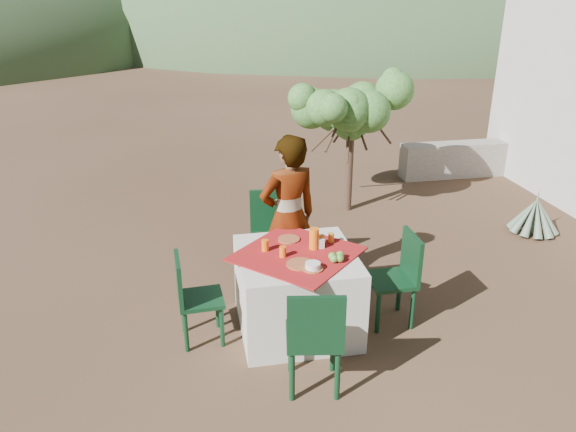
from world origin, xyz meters
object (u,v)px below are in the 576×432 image
(chair_far, at_px, (271,231))
(chair_left, at_px, (192,295))
(person, at_px, (288,217))
(juice_pitcher, at_px, (314,239))
(shrub_tree, at_px, (354,115))
(chair_near, at_px, (315,336))
(table, at_px, (297,291))
(agave, at_px, (534,216))
(chair_right, at_px, (399,274))

(chair_far, bearing_deg, chair_left, -123.54)
(person, relative_size, juice_pitcher, 8.68)
(shrub_tree, bearing_deg, chair_near, -110.68)
(table, height_order, chair_far, chair_far)
(table, relative_size, juice_pitcher, 6.81)
(person, relative_size, shrub_tree, 0.99)
(shrub_tree, bearing_deg, juice_pitcher, -113.37)
(chair_near, bearing_deg, agave, -135.63)
(chair_right, bearing_deg, agave, 122.78)
(chair_near, distance_m, chair_right, 1.28)
(chair_far, height_order, agave, chair_far)
(chair_left, distance_m, person, 1.23)
(shrub_tree, bearing_deg, chair_far, -128.69)
(juice_pitcher, bearing_deg, person, 101.66)
(shrub_tree, height_order, juice_pitcher, shrub_tree)
(person, bearing_deg, table, 69.20)
(chair_left, bearing_deg, chair_far, -42.85)
(person, bearing_deg, chair_right, 125.32)
(person, height_order, agave, person)
(chair_left, height_order, juice_pitcher, juice_pitcher)
(chair_far, distance_m, chair_right, 1.47)
(chair_near, relative_size, agave, 1.40)
(chair_near, distance_m, agave, 4.18)
(chair_far, xyz_separation_m, agave, (3.43, 0.51, -0.31))
(table, distance_m, chair_far, 1.02)
(table, xyz_separation_m, chair_right, (0.94, -0.06, 0.11))
(agave, bearing_deg, shrub_tree, 148.90)
(juice_pitcher, bearing_deg, table, -159.16)
(chair_near, xyz_separation_m, agave, (3.41, 2.40, -0.29))
(table, bearing_deg, chair_left, -178.43)
(chair_near, bearing_deg, table, -83.66)
(juice_pitcher, bearing_deg, chair_left, -175.36)
(table, distance_m, agave, 3.70)
(chair_right, distance_m, agave, 2.91)
(chair_near, distance_m, shrub_tree, 3.97)
(chair_left, xyz_separation_m, agave, (4.29, 1.54, -0.24))
(chair_near, xyz_separation_m, chair_left, (-0.88, 0.86, -0.05))
(chair_left, relative_size, chair_right, 0.94)
(chair_left, distance_m, chair_right, 1.86)
(table, distance_m, shrub_tree, 3.19)
(chair_near, distance_m, chair_left, 1.23)
(chair_near, bearing_deg, person, -84.20)
(chair_near, xyz_separation_m, chair_right, (0.98, 0.83, -0.02))
(chair_right, xyz_separation_m, shrub_tree, (0.39, 2.80, 0.83))
(chair_left, xyz_separation_m, person, (0.97, 0.67, 0.37))
(person, height_order, shrub_tree, shrub_tree)
(chair_right, relative_size, person, 0.53)
(chair_far, height_order, shrub_tree, shrub_tree)
(chair_far, height_order, juice_pitcher, juice_pitcher)
(chair_right, bearing_deg, juice_pitcher, -98.95)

